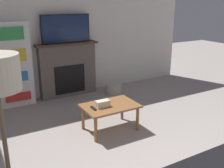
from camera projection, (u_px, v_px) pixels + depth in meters
The scene contains 8 objects.
wall_back at pixel (70, 33), 5.65m from camera, with size 5.86×0.06×2.70m.
fireplace at pixel (68, 69), 5.69m from camera, with size 1.33×0.28×1.17m.
tv at pixel (66, 29), 5.41m from camera, with size 1.05×0.03×0.59m.
coffee_table at pixel (110, 108), 4.19m from camera, with size 0.87×0.59×0.43m.
tissue_box at pixel (103, 104), 4.10m from camera, with size 0.22×0.12×0.10m.
remote_control at pixel (93, 108), 4.02m from camera, with size 0.04×0.15×0.02m.
bookshelf at pixel (14, 65), 5.08m from camera, with size 0.67×0.29×1.65m.
storage_basket at pixel (114, 88), 5.98m from camera, with size 0.38×0.38×0.20m.
Camera 1 is at (-2.05, -0.69, 2.03)m, focal length 42.00 mm.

